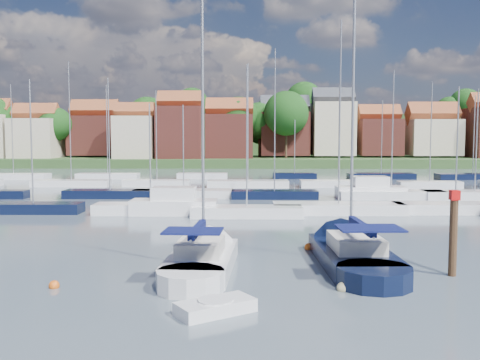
{
  "coord_description": "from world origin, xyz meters",
  "views": [
    {
      "loc": [
        0.61,
        -23.27,
        6.34
      ],
      "look_at": [
        0.16,
        14.0,
        3.31
      ],
      "focal_mm": 40.0,
      "sensor_mm": 36.0,
      "label": 1
    }
  ],
  "objects": [
    {
      "name": "tender",
      "position": [
        -0.51,
        -4.55,
        0.23
      ],
      "size": [
        3.07,
        2.64,
        0.61
      ],
      "rotation": [
        0.0,
        0.0,
        0.58
      ],
      "color": "white",
      "rests_on": "ground"
    },
    {
      "name": "ground",
      "position": [
        0.0,
        40.0,
        0.0
      ],
      "size": [
        260.0,
        260.0,
        0.0
      ],
      "primitive_type": "plane",
      "color": "#46535F",
      "rests_on": "ground"
    },
    {
      "name": "buoy_e",
      "position": [
        4.14,
        6.48,
        0.0
      ],
      "size": [
        0.51,
        0.51,
        0.51
      ],
      "primitive_type": "sphere",
      "color": "#D85914",
      "rests_on": "ground"
    },
    {
      "name": "buoy_d",
      "position": [
        4.59,
        -1.62,
        0.0
      ],
      "size": [
        0.5,
        0.5,
        0.5
      ],
      "primitive_type": "sphere",
      "color": "beige",
      "rests_on": "ground"
    },
    {
      "name": "timber_piling",
      "position": [
        10.0,
        0.78,
        0.93
      ],
      "size": [
        0.4,
        0.4,
        6.18
      ],
      "color": "#4C331E",
      "rests_on": "ground"
    },
    {
      "name": "sailboat_centre",
      "position": [
        -1.43,
        3.02,
        0.36
      ],
      "size": [
        3.51,
        11.07,
        14.87
      ],
      "rotation": [
        0.0,
        0.0,
        1.51
      ],
      "color": "white",
      "rests_on": "ground"
    },
    {
      "name": "far_shore_town",
      "position": [
        2.23,
        132.67,
        4.61
      ],
      "size": [
        212.46,
        90.0,
        22.27
      ],
      "color": "#324B25",
      "rests_on": "ground"
    },
    {
      "name": "buoy_c",
      "position": [
        -7.47,
        -1.39,
        0.0
      ],
      "size": [
        0.44,
        0.44,
        0.44
      ],
      "primitive_type": "sphere",
      "color": "#D85914",
      "rests_on": "ground"
    },
    {
      "name": "marina_field",
      "position": [
        1.91,
        35.15,
        0.43
      ],
      "size": [
        79.62,
        41.41,
        15.93
      ],
      "color": "white",
      "rests_on": "ground"
    },
    {
      "name": "sailboat_navy",
      "position": [
        5.85,
        4.49,
        0.35
      ],
      "size": [
        3.65,
        12.41,
        17.02
      ],
      "rotation": [
        0.0,
        0.0,
        1.6
      ],
      "color": "black",
      "rests_on": "ground"
    }
  ]
}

